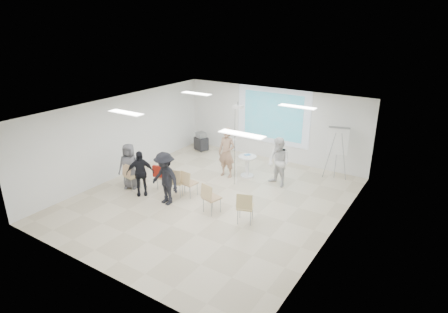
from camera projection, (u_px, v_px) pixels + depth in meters
The scene contains 30 objects.
floor at pixel (211, 200), 12.38m from camera, with size 8.00×9.00×0.10m, color beige.
ceiling at pixel (210, 109), 11.29m from camera, with size 8.00×9.00×0.10m, color white.
wall_back at pixel (273, 124), 15.41m from camera, with size 8.00×0.10×3.00m, color silver.
wall_left at pixel (121, 136), 13.89m from camera, with size 0.10×9.00×3.00m, color silver.
wall_right at pixel (337, 186), 9.78m from camera, with size 0.10×9.00×3.00m, color silver.
projection_halo at pixel (273, 116), 15.24m from camera, with size 3.20×0.01×2.30m, color silver.
projection_image at pixel (273, 116), 15.23m from camera, with size 2.60×0.01×1.90m, color teal.
pedestal_table at pixel (247, 165), 13.96m from camera, with size 0.88×0.88×0.83m.
player_left at pixel (227, 149), 13.77m from camera, with size 0.78×0.53×2.13m, color tan.
player_right at pixel (279, 160), 13.03m from camera, with size 0.94×0.75×1.96m, color white.
controller_left at pixel (235, 140), 13.75m from camera, with size 0.04×0.12×0.04m, color white.
controller_right at pixel (278, 148), 13.20m from camera, with size 0.04×0.13×0.04m, color white.
chair_far_left at pixel (130, 174), 12.86m from camera, with size 0.53×0.56×0.96m.
chair_left_mid at pixel (162, 176), 12.88m from camera, with size 0.51×0.53×0.86m.
chair_left_inner at pixel (176, 180), 12.36m from camera, with size 0.57×0.60×0.98m.
chair_center at pixel (188, 181), 12.34m from camera, with size 0.48×0.51×0.93m.
chair_right_inner at pixel (210, 196), 11.28m from camera, with size 0.56×0.59×0.98m.
chair_right_far at pixel (245, 205), 10.72m from camera, with size 0.60×0.62×0.98m.
red_jacket at pixel (159, 171), 12.70m from camera, with size 0.42×0.10×0.40m, color #A02013.
laptop at pixel (177, 181), 12.47m from camera, with size 0.36×0.26×0.03m, color black.
audience_left at pixel (140, 170), 12.38m from camera, with size 1.04×0.62×1.78m, color black.
audience_mid at pixel (165, 175), 11.74m from camera, with size 1.28×0.70×1.98m, color black.
audience_outer at pixel (129, 163), 12.91m from camera, with size 0.88×0.58×1.80m, color slate.
flipchart_easel at pixel (338, 141), 13.40m from camera, with size 0.84×0.65×1.99m.
av_cart at pixel (201, 142), 16.75m from camera, with size 0.67×0.60×0.83m.
ceiling_projector at pixel (238, 111), 12.54m from camera, with size 0.30×0.25×3.00m.
fluor_panel_nw at pixel (196, 93), 13.90m from camera, with size 1.20×0.30×0.02m, color white.
fluor_panel_ne at pixel (297, 107), 11.87m from camera, with size 1.20×0.30×0.02m, color white.
fluor_panel_sw at pixel (126, 113), 11.15m from camera, with size 1.20×0.30×0.02m, color white.
fluor_panel_se at pixel (242, 134), 9.12m from camera, with size 1.20×0.30×0.02m, color white.
Camera 1 is at (6.37, -9.07, 5.67)m, focal length 30.00 mm.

